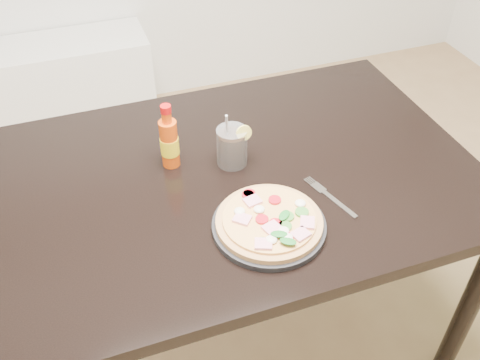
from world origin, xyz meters
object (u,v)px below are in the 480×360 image
object	(u,v)px
cola_cup	(232,147)
fork	(329,196)
plate	(269,226)
dining_table	(226,197)
media_console	(13,97)
hot_sauce_bottle	(169,142)
pizza	(270,221)

from	to	relation	value
cola_cup	fork	size ratio (longest dim) A/B	0.95
plate	fork	bearing A→B (deg)	15.62
cola_cup	fork	distance (m)	0.30
dining_table	plate	size ratio (longest dim) A/B	4.97
plate	cola_cup	xyz separation A→B (m)	(-0.00, 0.28, 0.05)
plate	media_console	xyz separation A→B (m)	(-0.69, 1.73, -0.51)
hot_sauce_bottle	media_console	world-z (taller)	hot_sauce_bottle
fork	hot_sauce_bottle	bearing A→B (deg)	126.00
media_console	fork	bearing A→B (deg)	-62.37
media_console	dining_table	bearing A→B (deg)	-66.62
pizza	dining_table	bearing A→B (deg)	99.26
pizza	media_console	xyz separation A→B (m)	(-0.69, 1.73, -0.53)
plate	cola_cup	distance (m)	0.28
dining_table	pizza	xyz separation A→B (m)	(0.04, -0.23, 0.11)
cola_cup	dining_table	bearing A→B (deg)	-127.38
dining_table	cola_cup	size ratio (longest dim) A/B	8.00
dining_table	fork	xyz separation A→B (m)	(0.23, -0.18, 0.09)
dining_table	plate	distance (m)	0.25
hot_sauce_bottle	cola_cup	size ratio (longest dim) A/B	1.11
dining_table	plate	world-z (taller)	plate
pizza	cola_cup	distance (m)	0.28
plate	cola_cup	bearing A→B (deg)	90.30
fork	cola_cup	bearing A→B (deg)	114.33
hot_sauce_bottle	cola_cup	distance (m)	0.17
dining_table	media_console	size ratio (longest dim) A/B	1.00
plate	media_console	bearing A→B (deg)	111.63
fork	media_console	xyz separation A→B (m)	(-0.88, 1.67, -0.50)
pizza	cola_cup	world-z (taller)	cola_cup
dining_table	pizza	bearing A→B (deg)	-80.74
fork	dining_table	bearing A→B (deg)	125.85
pizza	hot_sauce_bottle	distance (m)	0.37
dining_table	fork	world-z (taller)	fork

